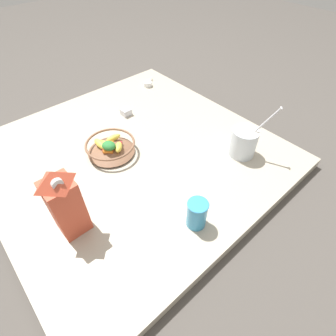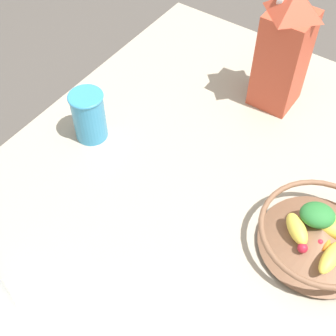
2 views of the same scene
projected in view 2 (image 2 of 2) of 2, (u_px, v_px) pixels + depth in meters
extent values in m
plane|color=#4C4742|center=(265.00, 275.00, 0.85)|extent=(6.00, 6.00, 0.00)
cube|color=#B2A893|center=(267.00, 269.00, 0.83)|extent=(1.18, 1.18, 0.05)
cylinder|color=brown|center=(315.00, 245.00, 0.83)|extent=(0.11, 0.11, 0.01)
cone|color=brown|center=(319.00, 237.00, 0.81)|extent=(0.21, 0.21, 0.04)
torus|color=brown|center=(322.00, 231.00, 0.79)|extent=(0.22, 0.22, 0.01)
ellipsoid|color=#EFD64C|center=(331.00, 258.00, 0.76)|extent=(0.07, 0.03, 0.03)
ellipsoid|color=#EFD64C|center=(330.00, 228.00, 0.80)|extent=(0.03, 0.08, 0.03)
ellipsoid|color=#EFD64C|center=(297.00, 229.00, 0.80)|extent=(0.06, 0.07, 0.03)
cylinder|color=orange|center=(328.00, 240.00, 0.79)|extent=(0.05, 0.02, 0.01)
cylinder|color=orange|center=(314.00, 215.00, 0.82)|extent=(0.04, 0.04, 0.02)
sphere|color=red|center=(320.00, 242.00, 0.79)|extent=(0.01, 0.01, 0.01)
sphere|color=red|center=(303.00, 248.00, 0.78)|extent=(0.02, 0.02, 0.02)
sphere|color=red|center=(328.00, 218.00, 0.82)|extent=(0.01, 0.01, 0.01)
sphere|color=red|center=(321.00, 225.00, 0.81)|extent=(0.02, 0.02, 0.02)
ellipsoid|color=#2D7F38|center=(317.00, 215.00, 0.80)|extent=(0.07, 0.07, 0.03)
cube|color=#CC4C33|center=(282.00, 60.00, 0.99)|extent=(0.09, 0.09, 0.22)
pyramid|color=#CC4C33|center=(296.00, 2.00, 0.88)|extent=(0.09, 0.09, 0.05)
cylinder|color=#3893C6|center=(89.00, 116.00, 0.96)|extent=(0.07, 0.07, 0.11)
torus|color=#3893C6|center=(85.00, 97.00, 0.92)|extent=(0.07, 0.07, 0.01)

